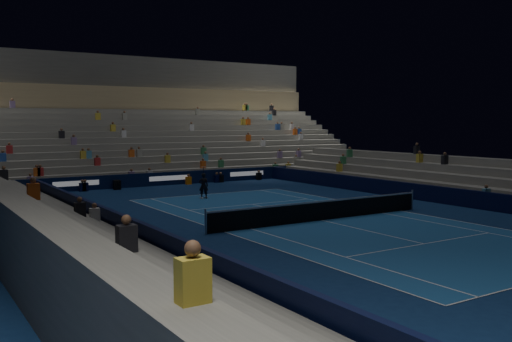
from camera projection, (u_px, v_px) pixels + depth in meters
name	position (u px, v px, depth m)	size (l,w,h in m)	color
ground	(322.00, 220.00, 27.81)	(90.00, 90.00, 0.00)	#0C234C
court_surface	(322.00, 220.00, 27.81)	(10.97, 23.77, 0.01)	#1A4F8F
sponsor_barrier_far	(168.00, 179.00, 43.30)	(44.00, 0.25, 1.00)	black
sponsor_barrier_east	(451.00, 196.00, 32.97)	(0.25, 37.00, 1.00)	black
sponsor_barrier_west	(132.00, 231.00, 22.57)	(0.25, 37.00, 1.00)	#080F32
grandstand_main	(125.00, 138.00, 50.95)	(44.00, 15.20, 11.20)	slate
grandstand_east	(489.00, 186.00, 34.79)	(5.00, 37.00, 2.50)	slate
grandstand_west	(41.00, 229.00, 20.68)	(5.00, 37.00, 2.50)	#61615C
tennis_net	(322.00, 210.00, 27.77)	(12.90, 0.10, 1.10)	#B2B2B7
tennis_player	(204.00, 186.00, 35.65)	(0.59, 0.39, 1.63)	black
broadcast_camera	(117.00, 185.00, 40.50)	(0.58, 1.00, 0.66)	black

